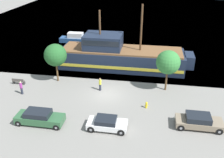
% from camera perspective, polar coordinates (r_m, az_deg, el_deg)
% --- Properties ---
extents(ground_plane, '(160.00, 160.00, 0.00)m').
position_cam_1_polar(ground_plane, '(31.36, -1.24, -3.53)').
color(ground_plane, gray).
extents(water_surface, '(80.00, 80.00, 0.00)m').
position_cam_1_polar(water_surface, '(72.58, 5.21, 13.90)').
color(water_surface, '#33566B').
rests_on(water_surface, ground).
extents(pirate_ship, '(20.02, 5.29, 9.65)m').
position_cam_1_polar(pirate_ship, '(38.31, 1.75, 5.34)').
color(pirate_ship, '#192338').
rests_on(pirate_ship, water_surface).
extents(moored_boat_dockside, '(7.41, 1.94, 1.93)m').
position_cam_1_polar(moored_boat_dockside, '(50.85, -7.84, 9.11)').
color(moored_boat_dockside, navy).
rests_on(moored_boat_dockside, water_surface).
extents(parked_car_curb_front, '(4.96, 1.82, 1.50)m').
position_cam_1_polar(parked_car_curb_front, '(26.93, -16.24, -8.42)').
color(parked_car_curb_front, '#2D5B38').
rests_on(parked_car_curb_front, ground_plane).
extents(parked_car_curb_mid, '(3.97, 1.85, 1.28)m').
position_cam_1_polar(parked_car_curb_mid, '(25.20, -1.15, -10.12)').
color(parked_car_curb_mid, white).
rests_on(parked_car_curb_mid, ground_plane).
extents(parked_car_curb_rear, '(4.61, 1.97, 1.45)m').
position_cam_1_polar(parked_car_curb_rear, '(26.82, 19.22, -9.11)').
color(parked_car_curb_rear, '#7F705B').
rests_on(parked_car_curb_rear, ground_plane).
extents(fire_hydrant, '(0.42, 0.25, 0.76)m').
position_cam_1_polar(fire_hydrant, '(28.78, 7.87, -5.84)').
color(fire_hydrant, yellow).
rests_on(fire_hydrant, ground_plane).
extents(bench_promenade_east, '(1.66, 0.45, 0.85)m').
position_cam_1_polar(bench_promenade_east, '(35.89, -20.61, -0.48)').
color(bench_promenade_east, '#4C4742').
rests_on(bench_promenade_east, ground_plane).
extents(pedestrian_walking_near, '(0.32, 0.32, 1.75)m').
position_cam_1_polar(pedestrian_walking_near, '(33.02, -20.03, -1.87)').
color(pedestrian_walking_near, '#232838').
rests_on(pedestrian_walking_near, ground_plane).
extents(pedestrian_walking_far, '(0.32, 0.32, 1.74)m').
position_cam_1_polar(pedestrian_walking_far, '(31.90, -2.73, -1.18)').
color(pedestrian_walking_far, '#232838').
rests_on(pedestrian_walking_far, ground_plane).
extents(tree_row_east, '(3.00, 3.00, 5.30)m').
position_cam_1_polar(tree_row_east, '(34.02, -12.81, 5.34)').
color(tree_row_east, brown).
rests_on(tree_row_east, ground_plane).
extents(tree_row_mideast, '(2.99, 2.99, 5.35)m').
position_cam_1_polar(tree_row_mideast, '(31.49, 12.72, 3.72)').
color(tree_row_mideast, brown).
rests_on(tree_row_mideast, ground_plane).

